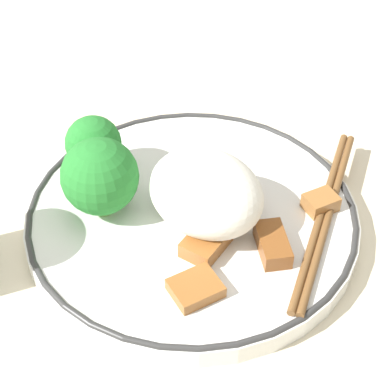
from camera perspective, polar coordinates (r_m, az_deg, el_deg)
ground_plane at (r=0.52m, az=-0.00°, el=-2.99°), size 3.00×3.00×0.00m
plate at (r=0.51m, az=-0.00°, el=-2.19°), size 0.26×0.26×0.02m
rice_mound at (r=0.48m, az=1.54°, el=0.19°), size 0.09×0.08×0.06m
broccoli_back_left at (r=0.52m, az=-8.75°, el=4.18°), size 0.05×0.05×0.06m
broccoli_back_center at (r=0.49m, az=-8.20°, el=1.35°), size 0.06×0.06×0.06m
meat_near_front at (r=0.52m, az=3.55°, el=0.28°), size 0.04×0.03×0.01m
meat_near_left at (r=0.47m, az=7.18°, el=-4.63°), size 0.04×0.04×0.01m
meat_near_right at (r=0.45m, az=0.31°, el=-8.54°), size 0.04×0.04×0.01m
meat_near_back at (r=0.47m, az=1.25°, el=-4.50°), size 0.03×0.04×0.01m
meat_on_rice_edge at (r=0.51m, az=11.37°, el=-0.92°), size 0.03×0.03×0.01m
chopsticks at (r=0.51m, az=11.74°, el=-1.91°), size 0.09×0.19×0.01m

